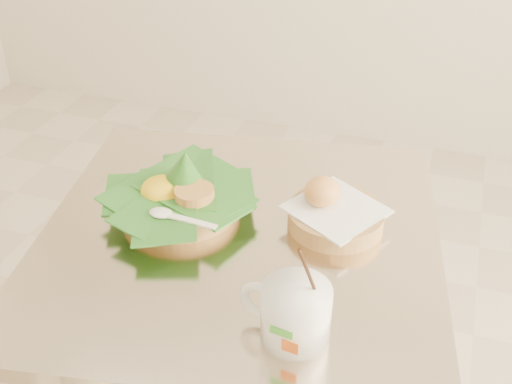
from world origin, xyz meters
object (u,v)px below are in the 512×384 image
(coffee_mug, at_px, (294,311))
(cafe_table, at_px, (241,323))
(bread_basket, at_px, (333,213))
(rice_basket, at_px, (180,192))

(coffee_mug, bearing_deg, cafe_table, 127.43)
(bread_basket, height_order, coffee_mug, coffee_mug)
(rice_basket, relative_size, bread_basket, 1.37)
(rice_basket, xyz_separation_m, coffee_mug, (0.28, -0.24, 0.01))
(cafe_table, height_order, coffee_mug, coffee_mug)
(cafe_table, relative_size, bread_basket, 4.09)
(rice_basket, relative_size, coffee_mug, 1.56)
(rice_basket, distance_m, coffee_mug, 0.37)
(coffee_mug, bearing_deg, rice_basket, 139.84)
(rice_basket, distance_m, bread_basket, 0.28)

